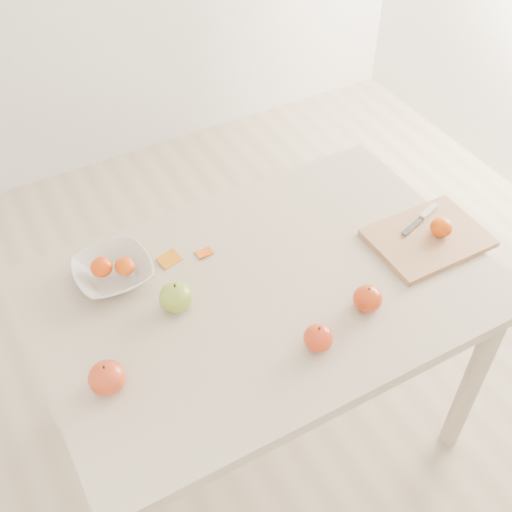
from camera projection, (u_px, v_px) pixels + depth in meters
ground at (263, 430)px, 2.24m from camera, size 3.50×3.50×0.00m
table at (265, 310)px, 1.77m from camera, size 1.20×0.80×0.75m
cutting_board at (428, 238)px, 1.82m from camera, size 0.32×0.24×0.02m
board_tangerine at (441, 227)px, 1.80m from camera, size 0.06×0.06×0.05m
fruit_bowl at (113, 272)px, 1.70m from camera, size 0.21×0.21×0.05m
bowl_tangerine_near at (101, 267)px, 1.68m from camera, size 0.06×0.06×0.05m
bowl_tangerine_far at (125, 266)px, 1.69m from camera, size 0.05×0.05×0.05m
orange_peel_a at (169, 260)px, 1.77m from camera, size 0.07×0.06×0.01m
orange_peel_b at (204, 253)px, 1.79m from camera, size 0.05×0.04×0.01m
paring_knife at (426, 214)px, 1.87m from camera, size 0.17×0.07×0.01m
apple_green at (176, 297)px, 1.62m from camera, size 0.09×0.09×0.08m
apple_red_d at (107, 378)px, 1.45m from camera, size 0.09×0.09×0.08m
apple_red_c at (318, 338)px, 1.54m from camera, size 0.07×0.07×0.07m
apple_red_e at (368, 299)px, 1.63m from camera, size 0.08×0.08×0.07m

